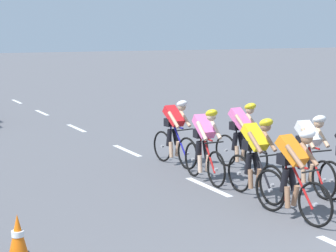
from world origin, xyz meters
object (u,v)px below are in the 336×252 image
object	(u,v)px
cyclist_sixth	(241,135)
cyclist_seventh	(175,132)
cyclist_fourth	(309,152)
cyclist_lead	(294,172)
cyclist_third	(256,157)
cyclist_fifth	(205,144)
traffic_cone_far	(18,238)

from	to	relation	value
cyclist_sixth	cyclist_seventh	world-z (taller)	same
cyclist_fourth	cyclist_lead	bearing A→B (deg)	-139.13
cyclist_third	cyclist_fifth	size ratio (longest dim) A/B	1.00
cyclist_third	traffic_cone_far	distance (m)	4.68
cyclist_lead	traffic_cone_far	bearing A→B (deg)	175.96
cyclist_fourth	cyclist_seventh	distance (m)	3.40
cyclist_lead	cyclist_sixth	size ratio (longest dim) A/B	1.00
cyclist_fifth	cyclist_seventh	bearing A→B (deg)	84.03
cyclist_fourth	cyclist_fifth	size ratio (longest dim) A/B	1.00
cyclist_fourth	cyclist_fifth	distance (m)	2.09
cyclist_seventh	cyclist_fifth	bearing A→B (deg)	-95.97
cyclist_third	cyclist_fourth	xyz separation A→B (m)	(1.12, -0.14, 0.00)
cyclist_lead	cyclist_sixth	bearing A→B (deg)	69.63
cyclist_fourth	cyclist_fifth	world-z (taller)	same
cyclist_lead	cyclist_sixth	xyz separation A→B (m)	(1.19, 3.21, 0.00)
cyclist_fourth	cyclist_seventh	world-z (taller)	same
cyclist_third	cyclist_sixth	world-z (taller)	same
cyclist_sixth	traffic_cone_far	world-z (taller)	cyclist_sixth
cyclist_fourth	cyclist_fifth	xyz separation A→B (m)	(-1.32, 1.61, 0.00)
cyclist_lead	cyclist_fourth	bearing A→B (deg)	40.87
traffic_cone_far	cyclist_lead	bearing A→B (deg)	-4.04
cyclist_fifth	cyclist_seventh	world-z (taller)	same
cyclist_lead	traffic_cone_far	distance (m)	4.43
cyclist_third	cyclist_fifth	distance (m)	1.49
cyclist_third	traffic_cone_far	bearing A→B (deg)	-168.34
cyclist_fifth	traffic_cone_far	world-z (taller)	cyclist_fifth
traffic_cone_far	cyclist_seventh	bearing A→B (deg)	41.47
cyclist_sixth	cyclist_seventh	bearing A→B (deg)	134.17
cyclist_third	cyclist_seventh	xyz separation A→B (m)	(-0.03, 3.06, 0.00)
cyclist_third	cyclist_fourth	distance (m)	1.13
cyclist_fifth	cyclist_seventh	xyz separation A→B (m)	(0.17, 1.58, 0.00)
cyclist_third	cyclist_sixth	bearing A→B (deg)	62.36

